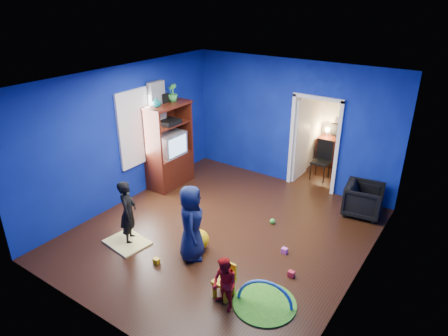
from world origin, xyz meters
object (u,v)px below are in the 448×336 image
Objects in this scene: folding_chair at (321,161)px; kid_chair at (224,282)px; tv_armoire at (169,145)px; toddler_red at (225,284)px; vase at (156,102)px; child_black at (128,212)px; armchair at (363,200)px; study_desk at (335,152)px; child_navy at (191,223)px; hopper_ball at (199,240)px; play_mat at (264,303)px; crt_tv at (170,144)px.

kid_chair is at bearing -85.31° from folding_chair.
tv_armoire is 4.08m from kid_chair.
toddler_red is 0.31m from kid_chair.
child_black is at bearing -63.26° from vase.
study_desk reaches higher than armchair.
kid_chair is (3.20, -2.12, -1.81)m from vase.
child_navy is at bearing -112.53° from child_black.
hopper_ball is at bearing 136.50° from armchair.
tv_armoire is 4.51m from play_mat.
play_mat is (3.80, -1.93, -2.05)m from vase.
tv_armoire is 2.80× the size of crt_tv.
toddler_red is (1.15, -0.69, -0.25)m from child_navy.
study_desk reaches higher than hopper_ball.
child_black reaches higher than toddler_red.
crt_tv is at bearing 12.15° from child_navy.
crt_tv reaches higher than toddler_red.
child_black is at bearing 179.23° from play_mat.
crt_tv reaches higher than play_mat.
armchair is at bearing 54.41° from hopper_ball.
hopper_ball is at bearing 160.96° from toddler_red.
folding_chair is at bearing 80.43° from hopper_ball.
armchair is 0.38× the size of tv_armoire.
vase reaches higher than toddler_red.
child_navy is 1.44× the size of play_mat.
child_black is 2.90m from play_mat.
tv_armoire is at bearing 180.00° from crt_tv.
kid_chair is at bearing -33.57° from vase.
child_navy is at bearing -96.81° from study_desk.
armchair is 1.48× the size of kid_chair.
crt_tv reaches higher than child_black.
tv_armoire reaches higher than study_desk.
vase reaches higher than crt_tv.
child_black is at bearing 66.06° from child_navy.
child_navy is 1.76m from play_mat.
play_mat is at bearing -125.36° from child_black.
child_black is at bearing -108.89° from study_desk.
hopper_ball is 4.02m from folding_chair.
tv_armoire is 2.13× the size of folding_chair.
tv_armoire is at bearing 141.94° from hopper_ball.
tv_armoire is (-4.19, -1.17, 0.64)m from armchair.
child_black is 2.41m from crt_tv.
child_black is (-3.23, -3.37, 0.27)m from armchair.
folding_chair is at bearing 102.35° from play_mat.
child_black reaches higher than armchair.
armchair is 0.84× the size of study_desk.
crt_tv is at bearing -11.97° from child_black.
tv_armoire reaches higher than armchair.
kid_chair is at bearing -152.17° from child_navy.
tv_armoire is at bearing 90.00° from vase.
tv_armoire is at bearing -11.09° from child_black.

